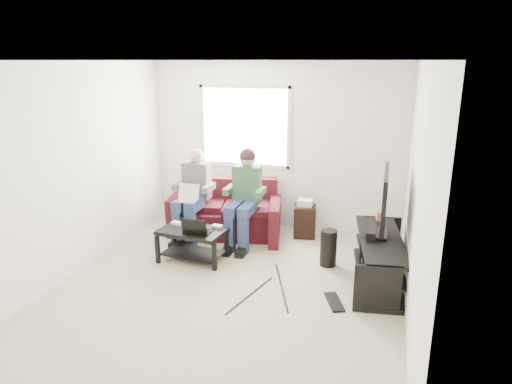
% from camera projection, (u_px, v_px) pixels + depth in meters
% --- Properties ---
extents(floor, '(4.50, 4.50, 0.00)m').
position_uv_depth(floor, '(229.00, 288.00, 5.42)').
color(floor, '#BFB795').
rests_on(floor, ground).
extents(ceiling, '(4.50, 4.50, 0.00)m').
position_uv_depth(ceiling, '(224.00, 60.00, 4.70)').
color(ceiling, white).
rests_on(ceiling, wall_back).
extents(wall_back, '(4.50, 0.00, 4.50)m').
position_uv_depth(wall_back, '(276.00, 147.00, 7.13)').
color(wall_back, white).
rests_on(wall_back, floor).
extents(wall_front, '(4.50, 0.00, 4.50)m').
position_uv_depth(wall_front, '(110.00, 267.00, 2.99)').
color(wall_front, white).
rests_on(wall_front, floor).
extents(wall_left, '(0.00, 4.50, 4.50)m').
position_uv_depth(wall_left, '(74.00, 170.00, 5.60)').
color(wall_left, white).
rests_on(wall_left, floor).
extents(wall_right, '(0.00, 4.50, 4.50)m').
position_uv_depth(wall_right, '(416.00, 197.00, 4.52)').
color(wall_right, white).
rests_on(wall_right, floor).
extents(window, '(1.48, 0.04, 1.28)m').
position_uv_depth(window, '(245.00, 127.00, 7.17)').
color(window, white).
rests_on(window, wall_back).
extents(sofa, '(1.92, 1.11, 0.82)m').
position_uv_depth(sofa, '(226.00, 214.00, 7.07)').
color(sofa, '#411018').
rests_on(sofa, floor).
extents(person_left, '(0.40, 0.71, 1.34)m').
position_uv_depth(person_left, '(193.00, 191.00, 6.78)').
color(person_left, navy).
rests_on(person_left, sofa).
extents(person_right, '(0.40, 0.71, 1.38)m').
position_uv_depth(person_right, '(244.00, 191.00, 6.57)').
color(person_right, navy).
rests_on(person_right, sofa).
extents(laptop_silver, '(0.35, 0.27, 0.24)m').
position_uv_depth(laptop_silver, '(187.00, 197.00, 6.58)').
color(laptop_silver, silver).
rests_on(laptop_silver, person_left).
extents(coffee_table, '(0.92, 0.62, 0.43)m').
position_uv_depth(coffee_table, '(192.00, 238.00, 6.10)').
color(coffee_table, black).
rests_on(coffee_table, floor).
extents(laptop_black, '(0.34, 0.25, 0.24)m').
position_uv_depth(laptop_black, '(198.00, 224.00, 5.93)').
color(laptop_black, black).
rests_on(laptop_black, coffee_table).
extents(controller_a, '(0.16, 0.12, 0.04)m').
position_uv_depth(controller_a, '(177.00, 223.00, 6.25)').
color(controller_a, silver).
rests_on(controller_a, coffee_table).
extents(controller_b, '(0.14, 0.10, 0.04)m').
position_uv_depth(controller_b, '(191.00, 223.00, 6.26)').
color(controller_b, black).
rests_on(controller_b, coffee_table).
extents(controller_c, '(0.15, 0.11, 0.04)m').
position_uv_depth(controller_c, '(217.00, 227.00, 6.12)').
color(controller_c, gray).
rests_on(controller_c, coffee_table).
extents(tv_stand, '(0.72, 1.71, 0.55)m').
position_uv_depth(tv_stand, '(379.00, 261.00, 5.55)').
color(tv_stand, black).
rests_on(tv_stand, floor).
extents(tv, '(0.12, 1.10, 0.81)m').
position_uv_depth(tv, '(384.00, 199.00, 5.44)').
color(tv, black).
rests_on(tv, tv_stand).
extents(soundbar, '(0.12, 0.50, 0.10)m').
position_uv_depth(soundbar, '(372.00, 230.00, 5.58)').
color(soundbar, black).
rests_on(soundbar, tv_stand).
extents(drink_cup, '(0.08, 0.08, 0.12)m').
position_uv_depth(drink_cup, '(379.00, 217.00, 6.05)').
color(drink_cup, '#B16F4C').
rests_on(drink_cup, tv_stand).
extents(console_white, '(0.30, 0.22, 0.06)m').
position_uv_depth(console_white, '(379.00, 270.00, 5.17)').
color(console_white, silver).
rests_on(console_white, tv_stand).
extents(console_grey, '(0.34, 0.26, 0.08)m').
position_uv_depth(console_grey, '(381.00, 246.00, 5.81)').
color(console_grey, gray).
rests_on(console_grey, tv_stand).
extents(console_black, '(0.38, 0.30, 0.07)m').
position_uv_depth(console_black, '(380.00, 257.00, 5.49)').
color(console_black, black).
rests_on(console_black, tv_stand).
extents(subwoofer, '(0.21, 0.21, 0.49)m').
position_uv_depth(subwoofer, '(328.00, 248.00, 5.95)').
color(subwoofer, black).
rests_on(subwoofer, floor).
extents(keyboard_floor, '(0.28, 0.44, 0.02)m').
position_uv_depth(keyboard_floor, '(334.00, 302.00, 5.08)').
color(keyboard_floor, black).
rests_on(keyboard_floor, floor).
extents(end_table, '(0.33, 0.33, 0.59)m').
position_uv_depth(end_table, '(305.00, 220.00, 6.95)').
color(end_table, black).
rests_on(end_table, floor).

